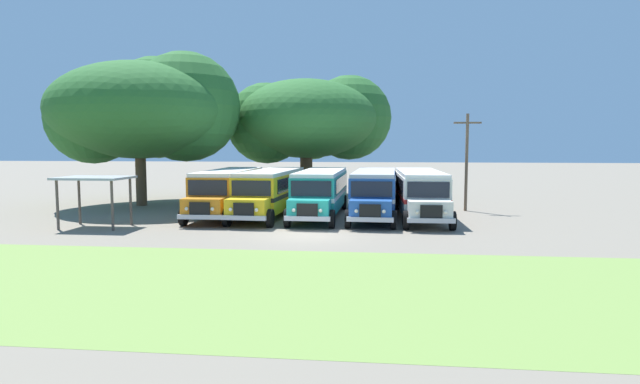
% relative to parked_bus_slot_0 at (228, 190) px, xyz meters
% --- Properties ---
extents(ground_plane, '(220.00, 220.00, 0.00)m').
position_rel_parked_bus_slot_0_xyz_m(ground_plane, '(6.02, -7.05, -1.58)').
color(ground_plane, slate).
extents(foreground_grass_strip, '(80.00, 10.83, 0.01)m').
position_rel_parked_bus_slot_0_xyz_m(foreground_grass_strip, '(6.02, -16.36, -1.58)').
color(foreground_grass_strip, olive).
rests_on(foreground_grass_strip, ground_plane).
extents(parked_bus_slot_0, '(2.85, 10.86, 2.82)m').
position_rel_parked_bus_slot_0_xyz_m(parked_bus_slot_0, '(0.00, 0.00, 0.00)').
color(parked_bus_slot_0, orange).
rests_on(parked_bus_slot_0, ground_plane).
extents(parked_bus_slot_1, '(3.09, 10.89, 2.82)m').
position_rel_parked_bus_slot_0_xyz_m(parked_bus_slot_1, '(2.76, -0.07, 0.00)').
color(parked_bus_slot_1, yellow).
rests_on(parked_bus_slot_1, ground_plane).
extents(parked_bus_slot_2, '(2.82, 10.86, 2.82)m').
position_rel_parked_bus_slot_0_xyz_m(parked_bus_slot_2, '(5.93, 0.01, 0.00)').
color(parked_bus_slot_2, teal).
rests_on(parked_bus_slot_2, ground_plane).
extents(parked_bus_slot_3, '(3.00, 10.88, 2.82)m').
position_rel_parked_bus_slot_0_xyz_m(parked_bus_slot_3, '(9.27, 0.04, 0.00)').
color(parked_bus_slot_3, '#23519E').
rests_on(parked_bus_slot_3, ground_plane).
extents(parked_bus_slot_4, '(2.86, 10.86, 2.82)m').
position_rel_parked_bus_slot_0_xyz_m(parked_bus_slot_4, '(12.02, -0.00, 0.00)').
color(parked_bus_slot_4, silver).
rests_on(parked_bus_slot_4, ground_plane).
extents(broad_shade_tree, '(13.60, 12.54, 10.36)m').
position_rel_parked_bus_slot_0_xyz_m(broad_shade_tree, '(3.68, 11.84, 4.92)').
color(broad_shade_tree, brown).
rests_on(broad_shade_tree, ground_plane).
extents(secondary_tree, '(13.32, 13.46, 11.27)m').
position_rel_parked_bus_slot_0_xyz_m(secondary_tree, '(-7.39, 4.85, 5.40)').
color(secondary_tree, brown).
rests_on(secondary_tree, ground_plane).
extents(utility_pole, '(1.80, 0.20, 6.48)m').
position_rel_parked_bus_slot_0_xyz_m(utility_pole, '(15.34, 3.40, 1.90)').
color(utility_pole, brown).
rests_on(utility_pole, ground_plane).
extents(waiting_shelter, '(3.60, 2.60, 2.72)m').
position_rel_parked_bus_slot_0_xyz_m(waiting_shelter, '(-5.61, -5.93, 0.87)').
color(waiting_shelter, brown).
rests_on(waiting_shelter, ground_plane).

